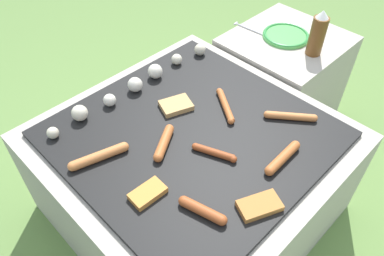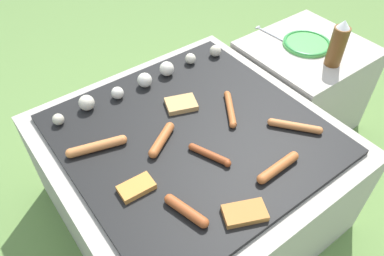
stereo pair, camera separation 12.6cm
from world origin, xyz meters
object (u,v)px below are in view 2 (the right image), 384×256
(sausage_front_center, at_px, (278,167))
(condiment_bottle, at_px, (338,44))
(plate_colorful, at_px, (307,43))
(fork_utensil, at_px, (270,34))

(sausage_front_center, height_order, condiment_bottle, condiment_bottle)
(sausage_front_center, bearing_deg, plate_colorful, 34.12)
(condiment_bottle, height_order, fork_utensil, condiment_bottle)
(condiment_bottle, relative_size, fork_utensil, 1.12)
(sausage_front_center, xyz_separation_m, fork_utensil, (0.55, 0.58, -0.01))
(sausage_front_center, height_order, plate_colorful, sausage_front_center)
(plate_colorful, relative_size, fork_utensil, 1.19)
(sausage_front_center, distance_m, fork_utensil, 0.80)
(condiment_bottle, bearing_deg, sausage_front_center, -156.16)
(sausage_front_center, relative_size, plate_colorful, 0.83)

